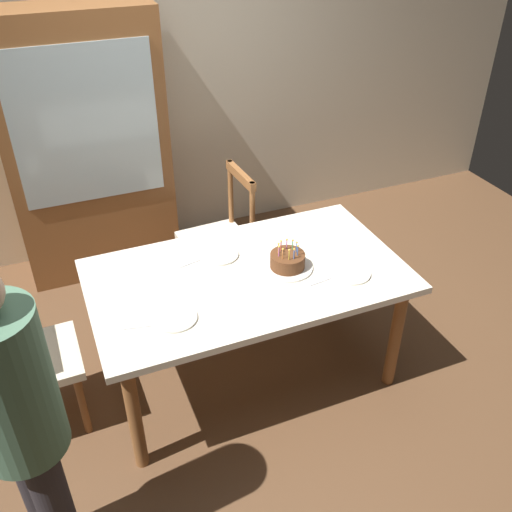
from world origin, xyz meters
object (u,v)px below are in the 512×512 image
at_px(birthday_cake, 288,262).
at_px(plate_far_side, 219,255).
at_px(plate_near_celebrant, 175,318).
at_px(chair_spindle_back, 219,241).
at_px(person_celebrant, 20,421).
at_px(china_cabinet, 87,150).
at_px(plate_near_guest, 350,273).
at_px(dining_table, 248,286).
at_px(chair_upholstered, 15,353).

bearing_deg(birthday_cake, plate_far_side, 139.43).
xyz_separation_m(plate_near_celebrant, chair_spindle_back, (0.58, 1.03, -0.30)).
xyz_separation_m(birthday_cake, chair_spindle_back, (-0.11, 0.85, -0.34)).
distance_m(plate_near_celebrant, person_celebrant, 0.88).
height_order(chair_spindle_back, person_celebrant, person_celebrant).
bearing_deg(plate_far_side, china_cabinet, 110.73).
xyz_separation_m(plate_far_side, plate_near_guest, (0.60, -0.44, 0.00)).
xyz_separation_m(person_celebrant, china_cabinet, (0.59, 2.28, 0.06)).
bearing_deg(dining_table, birthday_cake, -10.48).
relative_size(plate_near_guest, person_celebrant, 0.14).
bearing_deg(chair_spindle_back, chair_upholstered, -151.93).
xyz_separation_m(dining_table, plate_near_guest, (0.51, -0.22, 0.09)).
bearing_deg(birthday_cake, chair_spindle_back, 97.28).
bearing_deg(plate_near_guest, chair_spindle_back, 111.25).
bearing_deg(plate_near_guest, chair_upholstered, 169.97).
xyz_separation_m(dining_table, chair_upholstered, (-1.24, 0.09, -0.14)).
relative_size(plate_near_celebrant, person_celebrant, 0.14).
relative_size(chair_spindle_back, china_cabinet, 0.50).
distance_m(dining_table, plate_near_guest, 0.57).
distance_m(chair_upholstered, china_cabinet, 1.66).
bearing_deg(person_celebrant, birthday_cake, 25.86).
bearing_deg(chair_upholstered, birthday_cake, -5.09).
bearing_deg(plate_near_guest, birthday_cake, 148.39).
bearing_deg(china_cabinet, plate_near_guest, -58.16).
height_order(dining_table, plate_near_celebrant, plate_near_celebrant).
bearing_deg(china_cabinet, person_celebrant, -104.59).
height_order(plate_far_side, plate_near_guest, same).
relative_size(plate_near_guest, chair_upholstered, 0.23).
relative_size(plate_near_celebrant, plate_far_side, 1.00).
height_order(birthday_cake, china_cabinet, china_cabinet).
bearing_deg(plate_near_guest, person_celebrant, -163.57).
bearing_deg(dining_table, plate_near_celebrant, -154.83).
relative_size(plate_near_guest, china_cabinet, 0.12).
relative_size(dining_table, plate_near_celebrant, 7.77).
relative_size(plate_near_celebrant, plate_near_guest, 1.00).
height_order(chair_upholstered, china_cabinet, china_cabinet).
xyz_separation_m(chair_upholstered, person_celebrant, (0.06, -0.81, 0.36)).
bearing_deg(chair_upholstered, plate_far_side, 6.46).
bearing_deg(china_cabinet, birthday_cake, -63.08).
distance_m(birthday_cake, plate_near_guest, 0.35).
xyz_separation_m(plate_far_side, chair_upholstered, (-1.16, -0.13, -0.23)).
xyz_separation_m(plate_far_side, chair_spindle_back, (0.20, 0.59, -0.30)).
relative_size(dining_table, china_cabinet, 0.90).
bearing_deg(dining_table, chair_upholstered, 175.88).
bearing_deg(plate_near_guest, china_cabinet, 121.84).
relative_size(plate_far_side, plate_near_guest, 1.00).
height_order(person_celebrant, china_cabinet, china_cabinet).
distance_m(plate_near_celebrant, plate_near_guest, 0.98).
xyz_separation_m(plate_near_guest, china_cabinet, (-1.10, 1.78, 0.19)).
bearing_deg(plate_far_side, dining_table, -68.85).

